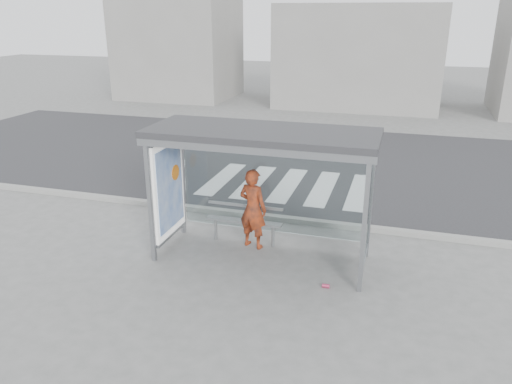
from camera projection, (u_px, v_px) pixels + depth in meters
The scene contains 10 objects.
ground at pixel (261, 258), 9.97m from camera, with size 80.00×80.00×0.00m, color #62625F.
road at pixel (320, 162), 16.28m from camera, with size 30.00×10.00×0.01m, color #2A292C.
curb at pixel (284, 219), 11.71m from camera, with size 30.00×0.18×0.12m, color gray.
crosswalk at pixel (288, 185), 14.16m from camera, with size 4.55×3.00×0.00m.
bus_shelter at pixel (244, 161), 9.45m from camera, with size 4.25×1.65×2.62m.
building_left at pixel (179, 42), 27.84m from camera, with size 6.00×5.00×6.00m, color gray.
building_center at pixel (359, 56), 25.33m from camera, with size 8.00×5.00×5.00m, color gray.
person at pixel (253, 209), 10.20m from camera, with size 0.62×0.41×1.69m, color #CE4B13.
bench at pixel (244, 221), 10.47m from camera, with size 1.64×0.22×0.85m.
soda_can at pixel (326, 286), 8.89m from camera, with size 0.07×0.07×0.13m, color #E94472.
Camera 1 is at (2.45, -8.58, 4.66)m, focal length 35.00 mm.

